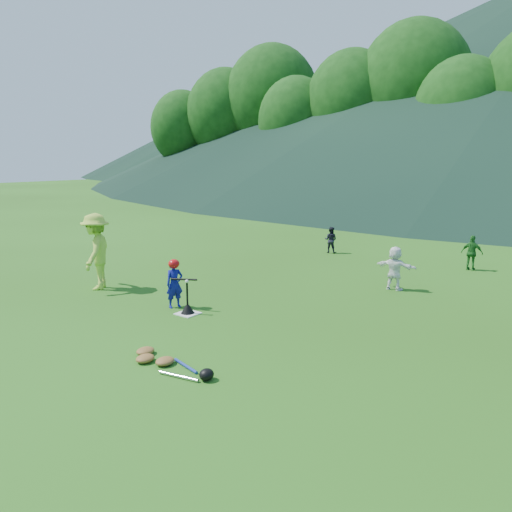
{
  "coord_description": "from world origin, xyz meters",
  "views": [
    {
      "loc": [
        7.49,
        -7.49,
        3.38
      ],
      "look_at": [
        0.0,
        2.5,
        0.9
      ],
      "focal_mm": 35.0,
      "sensor_mm": 36.0,
      "label": 1
    }
  ],
  "objects_px": {
    "fielder_d": "(395,268)",
    "adult_coach": "(96,252)",
    "fielder_c": "(472,253)",
    "batting_tee": "(188,308)",
    "home_plate": "(188,313)",
    "equipment_pile": "(164,361)",
    "fielder_b": "(331,240)",
    "batter_child": "(175,284)"
  },
  "relations": [
    {
      "from": "fielder_d",
      "to": "adult_coach",
      "type": "bearing_deg",
      "value": 36.06
    },
    {
      "from": "fielder_c",
      "to": "batting_tee",
      "type": "distance_m",
      "value": 9.14
    },
    {
      "from": "fielder_d",
      "to": "batting_tee",
      "type": "xyz_separation_m",
      "value": [
        -2.84,
        -4.68,
        -0.44
      ]
    },
    {
      "from": "fielder_c",
      "to": "fielder_d",
      "type": "bearing_deg",
      "value": 74.55
    },
    {
      "from": "home_plate",
      "to": "equipment_pile",
      "type": "height_order",
      "value": "equipment_pile"
    },
    {
      "from": "fielder_b",
      "to": "fielder_d",
      "type": "relative_size",
      "value": 0.83
    },
    {
      "from": "fielder_b",
      "to": "fielder_c",
      "type": "height_order",
      "value": "fielder_c"
    },
    {
      "from": "batter_child",
      "to": "fielder_c",
      "type": "distance_m",
      "value": 9.23
    },
    {
      "from": "batter_child",
      "to": "fielder_d",
      "type": "xyz_separation_m",
      "value": [
        3.42,
        4.49,
        0.02
      ]
    },
    {
      "from": "equipment_pile",
      "to": "batting_tee",
      "type": "bearing_deg",
      "value": 126.51
    },
    {
      "from": "home_plate",
      "to": "fielder_d",
      "type": "bearing_deg",
      "value": 58.78
    },
    {
      "from": "fielder_d",
      "to": "batting_tee",
      "type": "height_order",
      "value": "fielder_d"
    },
    {
      "from": "batting_tee",
      "to": "home_plate",
      "type": "bearing_deg",
      "value": 0.0
    },
    {
      "from": "batter_child",
      "to": "fielder_b",
      "type": "relative_size",
      "value": 1.17
    },
    {
      "from": "adult_coach",
      "to": "fielder_d",
      "type": "bearing_deg",
      "value": 88.4
    },
    {
      "from": "batter_child",
      "to": "fielder_b",
      "type": "xyz_separation_m",
      "value": [
        -0.34,
        8.0,
        -0.08
      ]
    },
    {
      "from": "fielder_c",
      "to": "home_plate",
      "type": "bearing_deg",
      "value": 65.19
    },
    {
      "from": "adult_coach",
      "to": "fielder_d",
      "type": "relative_size",
      "value": 1.73
    },
    {
      "from": "home_plate",
      "to": "adult_coach",
      "type": "xyz_separation_m",
      "value": [
        -3.38,
        0.14,
        0.98
      ]
    },
    {
      "from": "fielder_c",
      "to": "fielder_d",
      "type": "xyz_separation_m",
      "value": [
        -1.0,
        -3.61,
        0.04
      ]
    },
    {
      "from": "fielder_d",
      "to": "batting_tee",
      "type": "bearing_deg",
      "value": 58.67
    },
    {
      "from": "fielder_d",
      "to": "home_plate",
      "type": "bearing_deg",
      "value": 58.67
    },
    {
      "from": "home_plate",
      "to": "fielder_d",
      "type": "xyz_separation_m",
      "value": [
        2.84,
        4.68,
        0.56
      ]
    },
    {
      "from": "fielder_c",
      "to": "fielder_d",
      "type": "distance_m",
      "value": 3.74
    },
    {
      "from": "adult_coach",
      "to": "fielder_b",
      "type": "distance_m",
      "value": 8.44
    },
    {
      "from": "home_plate",
      "to": "fielder_d",
      "type": "relative_size",
      "value": 0.39
    },
    {
      "from": "fielder_c",
      "to": "batting_tee",
      "type": "xyz_separation_m",
      "value": [
        -3.84,
        -8.29,
        -0.4
      ]
    },
    {
      "from": "home_plate",
      "to": "fielder_c",
      "type": "distance_m",
      "value": 9.15
    },
    {
      "from": "home_plate",
      "to": "equipment_pile",
      "type": "distance_m",
      "value": 2.74
    },
    {
      "from": "fielder_b",
      "to": "equipment_pile",
      "type": "xyz_separation_m",
      "value": [
        2.56,
        -10.4,
        -0.4
      ]
    },
    {
      "from": "fielder_c",
      "to": "equipment_pile",
      "type": "distance_m",
      "value": 10.73
    },
    {
      "from": "fielder_d",
      "to": "equipment_pile",
      "type": "xyz_separation_m",
      "value": [
        -1.21,
        -6.89,
        -0.5
      ]
    },
    {
      "from": "home_plate",
      "to": "batting_tee",
      "type": "height_order",
      "value": "batting_tee"
    },
    {
      "from": "batting_tee",
      "to": "equipment_pile",
      "type": "height_order",
      "value": "batting_tee"
    },
    {
      "from": "adult_coach",
      "to": "batting_tee",
      "type": "xyz_separation_m",
      "value": [
        3.38,
        -0.14,
        -0.86
      ]
    },
    {
      "from": "batter_child",
      "to": "fielder_c",
      "type": "xyz_separation_m",
      "value": [
        4.42,
        8.1,
        -0.02
      ]
    },
    {
      "from": "fielder_b",
      "to": "equipment_pile",
      "type": "bearing_deg",
      "value": 91.42
    },
    {
      "from": "equipment_pile",
      "to": "fielder_d",
      "type": "bearing_deg",
      "value": 80.06
    },
    {
      "from": "adult_coach",
      "to": "fielder_b",
      "type": "relative_size",
      "value": 2.1
    },
    {
      "from": "batting_tee",
      "to": "equipment_pile",
      "type": "relative_size",
      "value": 0.38
    },
    {
      "from": "fielder_c",
      "to": "batter_child",
      "type": "bearing_deg",
      "value": 61.41
    },
    {
      "from": "fielder_b",
      "to": "fielder_d",
      "type": "bearing_deg",
      "value": 124.62
    }
  ]
}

